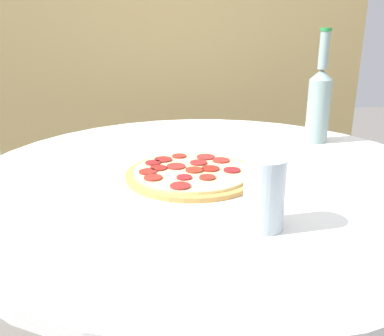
% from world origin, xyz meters
% --- Properties ---
extents(table, '(1.08, 1.08, 0.69)m').
position_xyz_m(table, '(0.00, 0.00, 0.52)').
color(table, silver).
rests_on(table, ground_plane).
extents(fence_panel, '(1.51, 0.04, 1.48)m').
position_xyz_m(fence_panel, '(0.00, 0.90, 0.74)').
color(fence_panel, tan).
rests_on(fence_panel, ground_plane).
extents(pizza, '(0.29, 0.29, 0.02)m').
position_xyz_m(pizza, '(-0.04, -0.02, 0.70)').
color(pizza, '#C68E47').
rests_on(pizza, table).
extents(beer_bottle, '(0.06, 0.06, 0.30)m').
position_xyz_m(beer_bottle, '(0.33, 0.23, 0.80)').
color(beer_bottle, gray).
rests_on(beer_bottle, table).
extents(drinking_glass, '(0.07, 0.07, 0.12)m').
position_xyz_m(drinking_glass, '(0.05, -0.27, 0.75)').
color(drinking_glass, '#ADBCC6').
rests_on(drinking_glass, table).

